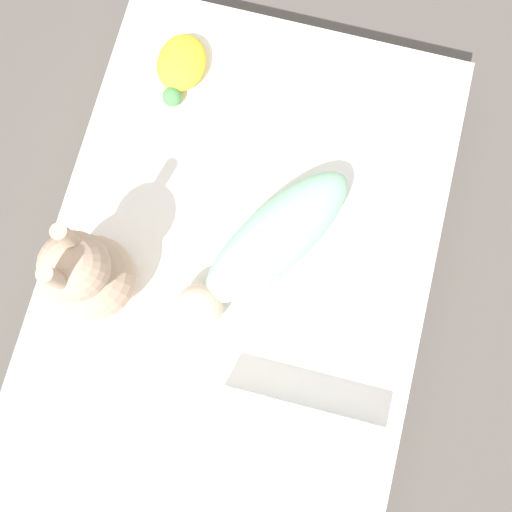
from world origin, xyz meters
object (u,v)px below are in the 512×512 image
object	(u,v)px
swaddled_baby	(268,245)
bunny_plush	(87,274)
pillow	(287,471)
turtle_plush	(181,66)

from	to	relation	value
swaddled_baby	bunny_plush	distance (m)	0.40
bunny_plush	pillow	bearing A→B (deg)	60.03
swaddled_baby	pillow	distance (m)	0.50
turtle_plush	bunny_plush	bearing A→B (deg)	-3.24
bunny_plush	turtle_plush	distance (m)	0.59
swaddled_baby	pillow	world-z (taller)	swaddled_baby
swaddled_baby	turtle_plush	size ratio (longest dim) A/B	2.45
swaddled_baby	bunny_plush	size ratio (longest dim) A/B	1.28
bunny_plush	turtle_plush	bearing A→B (deg)	176.76
swaddled_baby	turtle_plush	bearing A→B (deg)	-107.94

